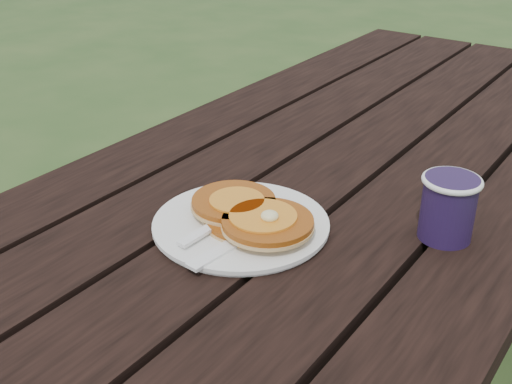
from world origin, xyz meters
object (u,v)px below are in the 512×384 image
Objects in this scene: plate at (241,225)px; pancake_stack at (251,215)px; picnic_table at (335,326)px; coffee_cup at (449,204)px.

plate is 0.03m from pancake_stack.
picnic_table is 9.22× the size of pancake_stack.
plate is 1.24× the size of pancake_stack.
pancake_stack is at bearing -148.55° from coffee_cup.
pancake_stack reaches higher than picnic_table.
plate is at bearing -149.61° from coffee_cup.
pancake_stack is at bearing 11.96° from plate.
picnic_table is 0.50m from plate.
picnic_table is 19.76× the size of coffee_cup.
picnic_table is at bearing 92.35° from pancake_stack.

